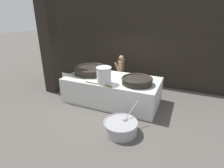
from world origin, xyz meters
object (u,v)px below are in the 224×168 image
giant_wok_far (137,80)px  cook (121,72)px  giant_wok_near (91,70)px  prep_bowl_vegetables (121,126)px  stock_pot (104,75)px

giant_wok_far → cook: bearing=128.9°
giant_wok_near → prep_bowl_vegetables: size_ratio=1.14×
giant_wok_near → giant_wok_far: 2.05m
giant_wok_near → cook: 1.34m
giant_wok_near → prep_bowl_vegetables: giant_wok_near is taller
giant_wok_near → stock_pot: 1.27m
stock_pot → prep_bowl_vegetables: stock_pot is taller
prep_bowl_vegetables → stock_pot: bearing=133.4°
giant_wok_near → giant_wok_far: giant_wok_near is taller
stock_pot → giant_wok_near: bearing=139.9°
giant_wok_near → stock_pot: bearing=-40.1°
giant_wok_near → cook: size_ratio=0.89×
giant_wok_far → prep_bowl_vegetables: size_ratio=0.87×
stock_pot → cook: size_ratio=0.38×
giant_wok_near → stock_pot: size_ratio=2.38×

